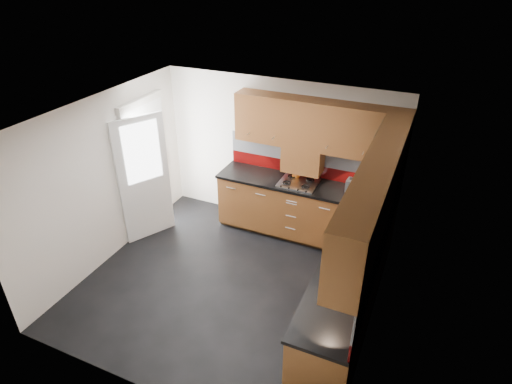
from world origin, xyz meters
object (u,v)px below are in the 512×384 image
at_px(toaster, 356,186).
at_px(food_processor, 376,205).
at_px(gas_hob, 298,183).
at_px(utensil_pot, 296,172).

bearing_deg(toaster, food_processor, -52.39).
distance_m(gas_hob, food_processor, 1.28).
bearing_deg(gas_hob, food_processor, -17.80).
bearing_deg(food_processor, gas_hob, 162.20).
xyz_separation_m(utensil_pot, food_processor, (1.31, -0.55, 0.04)).
relative_size(gas_hob, food_processor, 1.95).
relative_size(utensil_pot, toaster, 1.42).
bearing_deg(utensil_pot, food_processor, -22.97).
bearing_deg(gas_hob, toaster, 6.47).
distance_m(toaster, food_processor, 0.61).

